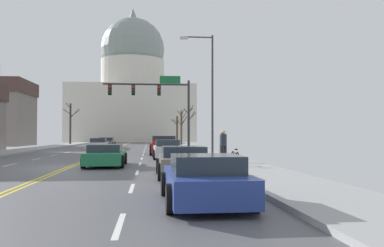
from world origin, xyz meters
name	(u,v)px	position (x,y,z in m)	size (l,w,h in m)	color
ground	(69,167)	(0.00, 0.00, 0.02)	(20.00, 180.00, 0.20)	#4D4D52
signal_gantry	(158,97)	(4.80, 16.51, 5.12)	(7.91, 0.41, 6.90)	#28282D
street_lamp_right	(208,85)	(7.91, 5.86, 4.96)	(2.28, 0.24, 8.17)	#333338
capitol_building	(133,92)	(0.00, 76.06, 11.68)	(28.02, 20.03, 31.42)	beige
pickup_truck_near_00	(164,146)	(5.20, 12.81, 0.70)	(2.36, 5.61, 1.53)	maroon
sedan_near_01	(167,150)	(5.22, 6.93, 0.61)	(2.00, 4.68, 1.30)	silver
sedan_near_02	(106,156)	(1.75, 0.52, 0.55)	(2.08, 4.61, 1.13)	#1E7247
sedan_near_03	(183,162)	(5.35, -5.21, 0.56)	(2.07, 4.46, 1.19)	#6B6056
sedan_near_04	(205,180)	(5.36, -11.52, 0.55)	(2.02, 4.26, 1.17)	navy
sedan_oncoming_00	(98,144)	(-1.62, 24.97, 0.58)	(2.05, 4.31, 1.24)	silver
sedan_oncoming_01	(106,142)	(-1.67, 33.81, 0.59)	(2.18, 4.50, 1.24)	#6B6056
bare_tree_00	(177,128)	(8.85, 52.21, 2.70)	(1.57, 2.33, 4.79)	#4C3D2D
bare_tree_01	(70,123)	(-8.52, 45.70, 3.53)	(2.60, 0.43, 6.52)	#423328
bare_tree_02	(182,126)	(8.58, 37.93, 2.83)	(1.45, 2.11, 5.22)	#4C3D2D
bare_tree_04	(189,125)	(8.92, 30.13, 2.89)	(1.74, 1.93, 5.27)	#4C3D2D
pedestrian_00	(224,144)	(8.18, 1.54, 1.12)	(0.35, 0.34, 1.76)	black
pedestrian_01	(222,143)	(8.62, 4.50, 1.10)	(0.35, 0.34, 1.72)	#4C4238
bicycle_parked	(235,158)	(8.19, -1.53, 0.49)	(0.12, 1.77, 0.85)	black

